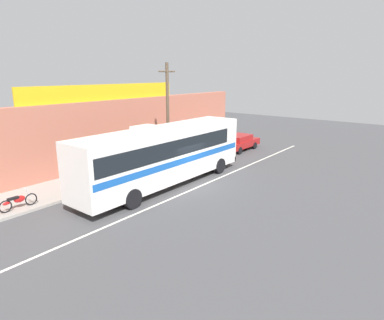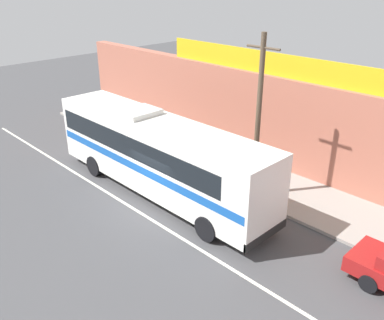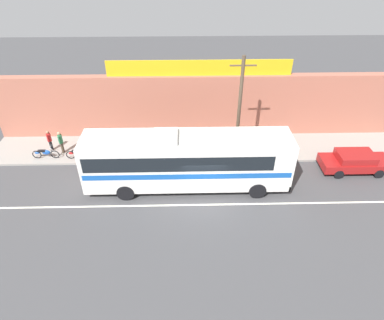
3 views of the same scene
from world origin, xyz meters
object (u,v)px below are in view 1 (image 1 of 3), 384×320
parked_car (239,142)px  pedestrian_near_shop (100,164)px  intercity_bus (164,153)px  utility_pole (168,113)px  motorcycle_purple (18,201)px

parked_car → pedestrian_near_shop: 13.19m
intercity_bus → utility_pole: bearing=39.0°
intercity_bus → parked_car: bearing=7.0°
parked_car → pedestrian_near_shop: bearing=168.7°
utility_pole → motorcycle_purple: size_ratio=3.86×
parked_car → pedestrian_near_shop: (-12.93, 2.59, 0.31)m
intercity_bus → pedestrian_near_shop: 4.44m
utility_pole → motorcycle_purple: utility_pole is taller
intercity_bus → parked_car: 11.36m
intercity_bus → pedestrian_near_shop: bearing=113.7°
intercity_bus → motorcycle_purple: intercity_bus is taller
motorcycle_purple → utility_pole: bearing=-1.0°
utility_pole → motorcycle_purple: (-10.85, 0.19, -3.32)m
intercity_bus → motorcycle_purple: (-7.38, 2.99, -1.50)m
motorcycle_purple → pedestrian_near_shop: bearing=9.7°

